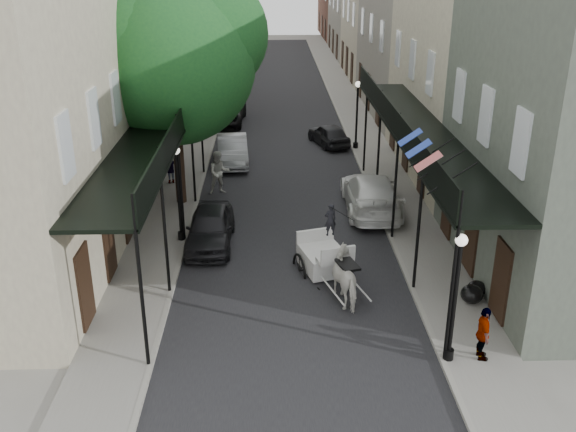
{
  "coord_description": "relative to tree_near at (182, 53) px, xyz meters",
  "views": [
    {
      "loc": [
        -0.66,
        -16.44,
        10.41
      ],
      "look_at": [
        -0.06,
        4.65,
        1.6
      ],
      "focal_mm": 40.0,
      "sensor_mm": 36.0,
      "label": 1
    }
  ],
  "objects": [
    {
      "name": "ground",
      "position": [
        4.2,
        -10.18,
        -6.49
      ],
      "size": [
        140.0,
        140.0,
        0.0
      ],
      "primitive_type": "plane",
      "color": "gray",
      "rests_on": "ground"
    },
    {
      "name": "horse",
      "position": [
        5.95,
        -8.77,
        -5.67
      ],
      "size": [
        1.4,
        2.11,
        1.64
      ],
      "primitive_type": "imported",
      "rotation": [
        0.0,
        0.0,
        3.43
      ],
      "color": "silver",
      "rests_on": "ground"
    },
    {
      "name": "tree_far",
      "position": [
        -0.05,
        14.0,
        -0.65
      ],
      "size": [
        6.45,
        6.0,
        8.61
      ],
      "color": "#382619",
      "rests_on": "sidewalk_left"
    },
    {
      "name": "carriage",
      "position": [
        5.23,
        -6.33,
        -5.43
      ],
      "size": [
        2.11,
        2.7,
        2.74
      ],
      "rotation": [
        0.0,
        0.0,
        0.29
      ],
      "color": "black",
      "rests_on": "ground"
    },
    {
      "name": "sidewalk_right",
      "position": [
        9.2,
        9.82,
        -6.43
      ],
      "size": [
        2.2,
        90.0,
        0.12
      ],
      "primitive_type": "cube",
      "color": "gray",
      "rests_on": "ground"
    },
    {
      "name": "pedestrian_sidewalk_right",
      "position": [
        9.18,
        -12.18,
        -5.59
      ],
      "size": [
        0.46,
        0.94,
        1.56
      ],
      "primitive_type": "imported",
      "rotation": [
        0.0,
        0.0,
        1.48
      ],
      "color": "gray",
      "rests_on": "sidewalk_right"
    },
    {
      "name": "trash_bags",
      "position": [
        9.91,
        -9.04,
        -6.09
      ],
      "size": [
        0.96,
        1.11,
        0.59
      ],
      "color": "black",
      "rests_on": "sidewalk_right"
    },
    {
      "name": "lamppost_right_near",
      "position": [
        8.3,
        -12.18,
        -4.44
      ],
      "size": [
        0.32,
        0.32,
        3.71
      ],
      "color": "black",
      "rests_on": "sidewalk_right"
    },
    {
      "name": "building_row_right",
      "position": [
        12.8,
        19.82,
        -1.24
      ],
      "size": [
        5.0,
        80.0,
        10.5
      ],
      "primitive_type": "cube",
      "color": "gray",
      "rests_on": "ground"
    },
    {
      "name": "pedestrian_walking",
      "position": [
        1.19,
        1.1,
        -5.48
      ],
      "size": [
        1.14,
        0.99,
        2.01
      ],
      "primitive_type": "imported",
      "rotation": [
        0.0,
        0.0,
        0.26
      ],
      "color": "#B2B3A9",
      "rests_on": "ground"
    },
    {
      "name": "gallery_left",
      "position": [
        -0.59,
        -3.2,
        -2.44
      ],
      "size": [
        2.2,
        18.05,
        4.88
      ],
      "color": "black",
      "rests_on": "sidewalk_left"
    },
    {
      "name": "road",
      "position": [
        4.2,
        9.82,
        -6.48
      ],
      "size": [
        8.0,
        90.0,
        0.01
      ],
      "primitive_type": "cube",
      "color": "black",
      "rests_on": "ground"
    },
    {
      "name": "lamppost_left",
      "position": [
        0.1,
        -4.18,
        -4.44
      ],
      "size": [
        0.32,
        0.32,
        3.71
      ],
      "color": "black",
      "rests_on": "sidewalk_left"
    },
    {
      "name": "car_left_far",
      "position": [
        0.6,
        13.82,
        -5.75
      ],
      "size": [
        2.73,
        5.46,
        1.48
      ],
      "primitive_type": "imported",
      "rotation": [
        0.0,
        0.0,
        -0.05
      ],
      "color": "black",
      "rests_on": "ground"
    },
    {
      "name": "pedestrian_sidewalk_left",
      "position": [
        -1.21,
        2.31,
        -5.59
      ],
      "size": [
        1.15,
        0.93,
        1.55
      ],
      "primitive_type": "imported",
      "rotation": [
        0.0,
        0.0,
        3.56
      ],
      "color": "gray",
      "rests_on": "sidewalk_left"
    },
    {
      "name": "tree_near",
      "position": [
        0.0,
        0.0,
        0.0
      ],
      "size": [
        7.31,
        6.8,
        9.63
      ],
      "color": "#382619",
      "rests_on": "sidewalk_left"
    },
    {
      "name": "building_row_left",
      "position": [
        -4.4,
        19.82,
        -1.24
      ],
      "size": [
        5.0,
        80.0,
        10.5
      ],
      "primitive_type": "cube",
      "color": "beige",
      "rests_on": "ground"
    },
    {
      "name": "car_left_near",
      "position": [
        1.23,
        -4.42,
        -5.78
      ],
      "size": [
        1.73,
        4.2,
        1.42
      ],
      "primitive_type": "imported",
      "rotation": [
        0.0,
        0.0,
        -0.01
      ],
      "color": "black",
      "rests_on": "ground"
    },
    {
      "name": "lamppost_right_far",
      "position": [
        8.3,
        7.82,
        -4.44
      ],
      "size": [
        0.32,
        0.32,
        3.71
      ],
      "color": "black",
      "rests_on": "sidewalk_right"
    },
    {
      "name": "sidewalk_left",
      "position": [
        -0.8,
        9.82,
        -6.43
      ],
      "size": [
        2.2,
        90.0,
        0.12
      ],
      "primitive_type": "cube",
      "color": "gray",
      "rests_on": "ground"
    },
    {
      "name": "car_left_mid",
      "position": [
        1.56,
        5.56,
        -5.77
      ],
      "size": [
        1.84,
        4.45,
        1.43
      ],
      "primitive_type": "imported",
      "rotation": [
        0.0,
        0.0,
        0.08
      ],
      "color": "#999A9E",
      "rests_on": "ground"
    },
    {
      "name": "car_right_near",
      "position": [
        7.8,
        -1.18,
        -5.69
      ],
      "size": [
        2.31,
        5.5,
        1.59
      ],
      "primitive_type": "imported",
      "rotation": [
        0.0,
        0.0,
        3.13
      ],
      "color": "silver",
      "rests_on": "ground"
    },
    {
      "name": "gallery_right",
      "position": [
        8.99,
        -3.2,
        -2.44
      ],
      "size": [
        2.2,
        18.05,
        4.88
      ],
      "color": "black",
      "rests_on": "sidewalk_right"
    },
    {
      "name": "car_right_far",
      "position": [
        6.88,
        8.82,
        -5.87
      ],
      "size": [
        2.49,
        3.9,
        1.24
      ],
      "primitive_type": "imported",
      "rotation": [
        0.0,
        0.0,
        3.45
      ],
      "color": "black",
      "rests_on": "ground"
    }
  ]
}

